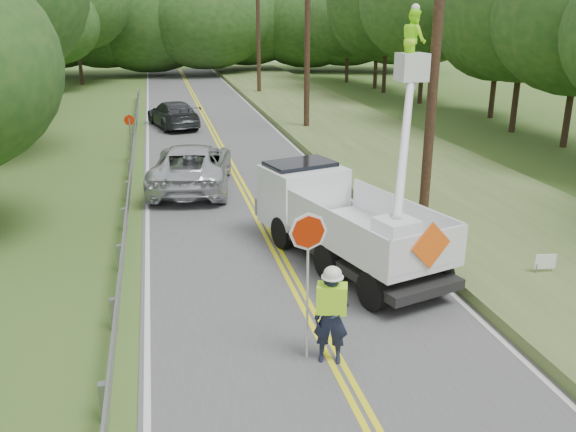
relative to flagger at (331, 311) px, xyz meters
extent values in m
plane|color=#466326|center=(0.11, -1.90, -1.05)|extent=(140.00, 140.00, 0.00)
cube|color=#505053|center=(0.11, 12.10, -1.04)|extent=(7.20, 96.00, 0.02)
cube|color=yellow|center=(0.01, 12.10, -1.03)|extent=(0.12, 96.00, 0.00)
cube|color=yellow|center=(0.21, 12.10, -1.03)|extent=(0.12, 96.00, 0.00)
cube|color=silver|center=(-3.34, 12.10, -1.03)|extent=(0.12, 96.00, 0.00)
cube|color=silver|center=(3.56, 12.10, -1.03)|extent=(0.12, 96.00, 0.00)
cube|color=gray|center=(-3.99, -0.90, -0.70)|extent=(0.12, 0.14, 0.70)
cube|color=gray|center=(-3.99, 2.10, -0.70)|extent=(0.12, 0.14, 0.70)
cube|color=gray|center=(-3.99, 5.10, -0.70)|extent=(0.12, 0.14, 0.70)
cube|color=gray|center=(-3.99, 8.10, -0.70)|extent=(0.12, 0.14, 0.70)
cube|color=gray|center=(-3.99, 11.10, -0.70)|extent=(0.12, 0.14, 0.70)
cube|color=gray|center=(-3.99, 14.10, -0.70)|extent=(0.12, 0.14, 0.70)
cube|color=gray|center=(-3.99, 17.10, -0.70)|extent=(0.12, 0.14, 0.70)
cube|color=gray|center=(-3.99, 20.10, -0.70)|extent=(0.12, 0.14, 0.70)
cube|color=gray|center=(-3.99, 23.10, -0.70)|extent=(0.12, 0.14, 0.70)
cube|color=gray|center=(-3.99, 26.10, -0.70)|extent=(0.12, 0.14, 0.70)
cube|color=gray|center=(-3.99, 29.10, -0.70)|extent=(0.12, 0.14, 0.70)
cube|color=gray|center=(-3.99, 32.10, -0.70)|extent=(0.12, 0.14, 0.70)
cube|color=gray|center=(-3.99, 35.10, -0.70)|extent=(0.12, 0.14, 0.70)
cube|color=gray|center=(-3.89, 13.10, -0.45)|extent=(0.05, 48.00, 0.34)
cylinder|color=black|center=(5.11, 7.10, 3.95)|extent=(0.30, 0.30, 10.00)
cylinder|color=black|center=(5.11, 22.10, 3.95)|extent=(0.30, 0.30, 10.00)
cylinder|color=black|center=(5.11, 37.10, 3.95)|extent=(0.30, 0.30, 10.00)
cube|color=#4E602D|center=(7.21, 12.10, -0.90)|extent=(7.00, 96.00, 0.30)
cylinder|color=#332319|center=(-11.16, 29.34, 0.28)|extent=(0.32, 0.32, 2.66)
ellipsoid|color=#1C4419|center=(-11.16, 29.34, 3.52)|extent=(6.20, 6.20, 5.45)
cylinder|color=#332319|center=(-12.16, 34.90, 0.65)|extent=(0.32, 0.32, 3.41)
ellipsoid|color=#1C4419|center=(-12.16, 34.90, 4.82)|extent=(7.96, 7.96, 7.00)
cylinder|color=#332319|center=(-10.17, 42.46, 0.48)|extent=(0.32, 0.32, 3.05)
ellipsoid|color=#1C4419|center=(-10.17, 42.46, 4.21)|extent=(7.12, 7.12, 6.27)
cylinder|color=#332319|center=(-9.00, 47.33, 0.98)|extent=(0.32, 0.32, 4.07)
ellipsoid|color=#1C4419|center=(-9.00, 47.33, 5.96)|extent=(9.50, 9.50, 8.36)
cylinder|color=#332319|center=(16.20, 15.54, 0.70)|extent=(0.32, 0.32, 3.49)
cylinder|color=#332319|center=(15.88, 19.45, 0.84)|extent=(0.32, 0.32, 3.77)
ellipsoid|color=#1C4419|center=(15.88, 19.45, 5.45)|extent=(8.81, 8.81, 7.75)
cylinder|color=#332319|center=(17.16, 23.86, 0.53)|extent=(0.32, 0.32, 3.17)
ellipsoid|color=#1C4419|center=(17.16, 23.86, 4.41)|extent=(7.39, 7.39, 6.51)
cylinder|color=#332319|center=(15.42, 30.36, 0.88)|extent=(0.32, 0.32, 3.86)
ellipsoid|color=#1C4419|center=(15.42, 30.36, 5.60)|extent=(9.02, 9.02, 7.93)
cylinder|color=#332319|center=(15.06, 36.43, 0.98)|extent=(0.32, 0.32, 4.06)
ellipsoid|color=#1C4419|center=(15.06, 36.43, 5.94)|extent=(9.47, 9.47, 8.33)
cylinder|color=#332319|center=(15.29, 39.09, 0.58)|extent=(0.32, 0.32, 3.26)
ellipsoid|color=#1C4419|center=(15.29, 39.09, 4.56)|extent=(7.60, 7.60, 6.69)
cylinder|color=#332319|center=(14.39, 44.01, 0.49)|extent=(0.32, 0.32, 3.09)
ellipsoid|color=#1C4419|center=(14.39, 44.01, 4.27)|extent=(7.20, 7.20, 6.34)
ellipsoid|color=#1C4419|center=(-12.04, 55.38, 4.45)|extent=(12.70, 9.53, 9.53)
ellipsoid|color=#1C4419|center=(-7.22, 54.51, 4.45)|extent=(12.64, 9.48, 9.48)
ellipsoid|color=#1C4419|center=(-2.88, 54.25, 4.45)|extent=(13.95, 10.46, 10.46)
ellipsoid|color=#1C4419|center=(2.57, 52.50, 4.45)|extent=(12.99, 9.74, 9.74)
ellipsoid|color=#1C4419|center=(7.17, 55.90, 4.45)|extent=(12.93, 9.70, 9.70)
ellipsoid|color=#1C4419|center=(13.62, 55.08, 4.45)|extent=(13.71, 10.29, 10.29)
ellipsoid|color=#1C4419|center=(17.54, 54.19, 4.45)|extent=(13.24, 9.93, 9.93)
ellipsoid|color=#1C4419|center=(22.24, 52.18, 4.45)|extent=(12.59, 9.45, 9.45)
imported|color=#191E33|center=(0.01, -0.01, -0.14)|extent=(0.75, 0.61, 1.77)
cube|color=#A9FF1D|center=(0.01, -0.01, 0.26)|extent=(0.62, 0.49, 0.54)
ellipsoid|color=white|center=(0.01, -0.01, 0.75)|extent=(0.33, 0.33, 0.26)
cylinder|color=#B7B7B7|center=(-0.40, 0.19, 0.21)|extent=(0.04, 0.04, 2.48)
cylinder|color=#A71F02|center=(-0.40, 0.19, 1.51)|extent=(0.71, 0.07, 0.71)
cylinder|color=black|center=(1.49, 1.76, -0.59)|extent=(0.51, 0.93, 0.88)
cylinder|color=black|center=(3.25, 2.28, -0.59)|extent=(0.51, 0.93, 0.88)
cylinder|color=black|center=(0.96, 3.53, -0.59)|extent=(0.51, 0.93, 0.88)
cylinder|color=black|center=(2.73, 4.05, -0.59)|extent=(0.51, 0.93, 0.88)
cylinder|color=black|center=(0.31, 5.74, -0.59)|extent=(0.51, 0.93, 0.88)
cylinder|color=black|center=(2.08, 6.26, -0.59)|extent=(0.51, 0.93, 0.88)
cube|color=black|center=(1.77, 4.06, -0.52)|extent=(3.52, 6.20, 0.23)
cube|color=white|center=(1.95, 3.44, -0.06)|extent=(3.23, 4.66, 0.20)
cube|color=white|center=(0.95, 3.14, 0.40)|extent=(1.25, 4.08, 0.83)
cube|color=white|center=(2.95, 3.73, 0.40)|extent=(1.25, 4.08, 0.83)
cube|color=white|center=(2.55, 1.42, 0.40)|extent=(2.05, 0.65, 0.83)
cube|color=white|center=(1.07, 6.44, 0.21)|extent=(2.48, 2.26, 1.66)
cube|color=black|center=(1.01, 6.62, 0.81)|extent=(2.10, 1.67, 0.69)
cube|color=white|center=(2.24, 2.47, 0.40)|extent=(1.03, 1.03, 0.74)
cube|color=white|center=(4.41, 7.10, 3.64)|extent=(0.78, 0.78, 0.78)
imported|color=#A9FF1D|center=(4.41, 7.10, 4.41)|extent=(0.62, 0.80, 1.65)
cube|color=#FF5C13|center=(2.56, 1.36, 0.53)|extent=(1.01, 0.33, 1.04)
imported|color=silver|center=(-1.70, 12.28, -0.21)|extent=(3.59, 6.22, 1.63)
imported|color=#34373B|center=(-1.90, 24.82, -0.31)|extent=(3.12, 5.30, 1.44)
cylinder|color=gray|center=(-3.96, 16.50, -0.06)|extent=(0.06, 0.06, 1.98)
cylinder|color=#A71F02|center=(-3.96, 16.50, 0.84)|extent=(0.44, 0.15, 0.45)
cube|color=white|center=(5.96, 2.16, -0.48)|extent=(0.52, 0.09, 0.36)
cylinder|color=gray|center=(5.75, 2.16, -0.79)|extent=(0.02, 0.02, 0.52)
cylinder|color=gray|center=(6.17, 2.16, -0.79)|extent=(0.02, 0.02, 0.52)
camera|label=1|loc=(-2.87, -9.39, 5.19)|focal=37.52mm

